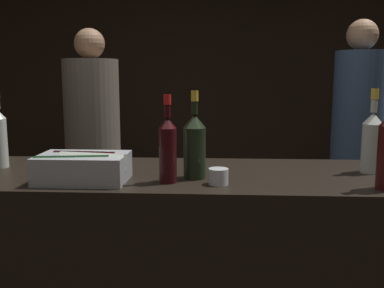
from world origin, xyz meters
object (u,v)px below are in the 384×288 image
candle_votive (218,176)px  person_in_hoodie (356,136)px  person_blond_tee (93,141)px  ice_bin_with_bottles (83,166)px  rose_wine_bottle (372,140)px  red_wine_bottle_tall (168,147)px  champagne_bottle (195,145)px

candle_votive → person_in_hoodie: bearing=55.8°
person_blond_tee → ice_bin_with_bottles: bearing=-42.3°
candle_votive → rose_wine_bottle: bearing=20.5°
candle_votive → person_in_hoodie: person_in_hoodie is taller
rose_wine_bottle → person_blond_tee: size_ratio=0.20×
red_wine_bottle_tall → champagne_bottle: champagne_bottle is taller
red_wine_bottle_tall → champagne_bottle: size_ratio=0.97×
red_wine_bottle_tall → ice_bin_with_bottles: bearing=-179.7°
red_wine_bottle_tall → person_in_hoodie: bearing=50.4°
candle_votive → person_in_hoodie: (0.98, 1.44, -0.03)m
ice_bin_with_bottles → person_blond_tee: 1.41m
rose_wine_bottle → person_in_hoodie: bearing=74.8°
rose_wine_bottle → person_in_hoodie: (0.32, 1.19, -0.14)m
ice_bin_with_bottles → red_wine_bottle_tall: red_wine_bottle_tall is taller
champagne_bottle → person_in_hoodie: person_in_hoodie is taller
candle_votive → red_wine_bottle_tall: (-0.20, 0.02, 0.11)m
person_blond_tee → champagne_bottle: bearing=-25.3°
ice_bin_with_bottles → red_wine_bottle_tall: bearing=0.3°
red_wine_bottle_tall → candle_votive: bearing=-6.1°
person_in_hoodie → person_blond_tee: bearing=-134.5°
person_in_hoodie → ice_bin_with_bottles: bearing=-93.0°
red_wine_bottle_tall → person_in_hoodie: size_ratio=0.19×
ice_bin_with_bottles → candle_votive: ice_bin_with_bottles is taller
ice_bin_with_bottles → person_in_hoodie: size_ratio=0.19×
ice_bin_with_bottles → champagne_bottle: bearing=10.4°
ice_bin_with_bottles → champagne_bottle: (0.43, 0.08, 0.08)m
champagne_bottle → person_blond_tee: person_blond_tee is taller
person_in_hoodie → candle_votive: bearing=-80.5°
rose_wine_bottle → person_in_hoodie: 1.25m
red_wine_bottle_tall → champagne_bottle: (0.10, 0.08, -0.00)m
rose_wine_bottle → person_in_hoodie: person_in_hoodie is taller
red_wine_bottle_tall → person_blond_tee: person_blond_tee is taller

